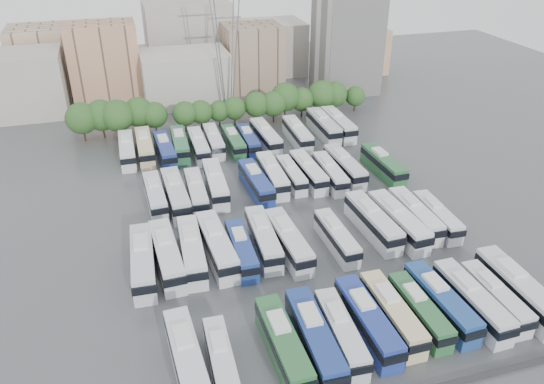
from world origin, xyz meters
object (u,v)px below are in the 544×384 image
object	(u,v)px
bus_r1_s0	(143,261)
bus_r1_s4	(242,249)
bus_r2_s10	(330,173)
bus_r0_s9	(419,310)
bus_r3_s8	(266,136)
bus_r1_s8	(337,237)
bus_r3_s0	(127,150)
bus_r0_s7	(367,321)
bus_r0_s10	(441,302)
bus_r3_s13	(338,124)
bus_r0_s2	(221,361)
bus_r2_s13	(383,164)
bus_r1_s10	(373,221)
bus_r3_s1	(145,147)
bus_r1_s13	(437,216)
bus_r2_s6	(256,182)
bus_r2_s4	(216,183)
bus_r2_s3	(196,192)
bus_r3_s12	(324,126)
bus_r3_s6	(233,142)
bus_r2_s8	(291,175)
bus_r0_s11	(472,300)
bus_r0_s4	(283,344)
bus_r1_s5	(263,238)
bus_r0_s5	(314,338)
bus_r3_s5	(214,141)
bus_r0_s12	(495,297)
bus_r3_s3	(180,144)
apartment_tower	(347,38)
bus_r3_s7	(248,140)
electricity_pylon	(225,30)
bus_r2_s1	(155,195)
bus_r3_s10	(297,134)
bus_r2_s2	(176,194)
bus_r0_s13	(518,289)
bus_r2_s9	(308,171)
bus_r1_s3	(217,245)
bus_r1_s6	(288,241)
bus_r3_s4	(199,145)
bus_r0_s8	(392,313)

from	to	relation	value
bus_r1_s0	bus_r1_s4	xyz separation A→B (m)	(12.95, -0.66, -0.30)
bus_r1_s0	bus_r2_s10	world-z (taller)	bus_r1_s0
bus_r0_s9	bus_r3_s8	xyz separation A→B (m)	(-3.28, 53.33, 0.26)
bus_r1_s8	bus_r3_s0	bearing A→B (deg)	123.98
bus_r0_s7	bus_r0_s10	world-z (taller)	bus_r0_s7
bus_r0_s10	bus_r3_s13	size ratio (longest dim) A/B	0.93
bus_r0_s2	bus_r2_s13	bearing A→B (deg)	46.72
bus_r1_s10	bus_r3_s1	size ratio (longest dim) A/B	1.03
bus_r1_s13	bus_r2_s6	bearing A→B (deg)	145.11
bus_r2_s4	bus_r2_s3	bearing A→B (deg)	-151.33
bus_r0_s10	bus_r3_s13	distance (m)	55.63
bus_r2_s6	bus_r3_s12	world-z (taller)	bus_r3_s12
bus_r3_s6	bus_r0_s9	bearing A→B (deg)	-80.24
bus_r2_s4	bus_r2_s8	xyz separation A→B (m)	(13.22, 0.09, -0.33)
bus_r0_s11	bus_r2_s8	size ratio (longest dim) A/B	1.17
bus_r0_s4	bus_r2_s4	distance (m)	37.51
bus_r0_s10	bus_r1_s5	world-z (taller)	bus_r1_s5
bus_r0_s5	bus_r3_s5	world-z (taller)	bus_r0_s5
bus_r0_s12	bus_r3_s3	bearing A→B (deg)	118.48
apartment_tower	bus_r3_s7	bearing A→B (deg)	-138.47
bus_r1_s0	bus_r3_s8	world-z (taller)	bus_r1_s0
bus_r3_s3	bus_r3_s7	world-z (taller)	bus_r3_s3
electricity_pylon	bus_r0_s11	world-z (taller)	electricity_pylon
bus_r0_s5	bus_r2_s1	size ratio (longest dim) A/B	1.10
bus_r0_s9	bus_r3_s1	xyz separation A→B (m)	(-26.60, 55.01, 0.27)
bus_r0_s2	bus_r3_s10	distance (m)	60.15
bus_r2_s2	bus_r3_s13	distance (m)	41.59
bus_r0_s13	bus_r2_s1	bearing A→B (deg)	138.30
electricity_pylon	bus_r2_s9	size ratio (longest dim) A/B	2.71
bus_r0_s12	bus_r2_s4	distance (m)	45.58
bus_r2_s10	bus_r3_s5	bearing A→B (deg)	132.25
bus_r0_s9	bus_r0_s13	distance (m)	13.07
bus_r3_s3	bus_r0_s7	bearing A→B (deg)	-73.98
bus_r1_s3	bus_r1_s6	world-z (taller)	bus_r1_s3
bus_r1_s4	bus_r3_s12	world-z (taller)	bus_r3_s12
bus_r0_s4	bus_r1_s8	size ratio (longest dim) A/B	1.11
bus_r3_s12	bus_r3_s13	world-z (taller)	bus_r3_s12
bus_r3_s3	bus_r3_s7	distance (m)	13.21
bus_r0_s11	bus_r3_s4	world-z (taller)	bus_r0_s11
apartment_tower	bus_r2_s4	size ratio (longest dim) A/B	1.97
bus_r0_s2	bus_r2_s3	world-z (taller)	bus_r2_s3
bus_r2_s10	bus_r3_s3	bearing A→B (deg)	141.67
bus_r3_s12	bus_r3_s13	xyz separation A→B (m)	(3.31, 0.19, -0.02)
bus_r1_s4	bus_r3_s1	distance (m)	38.78
bus_r0_s13	bus_r0_s12	bearing A→B (deg)	-176.18
bus_r0_s13	bus_r1_s10	distance (m)	21.33
bus_r3_s4	bus_r3_s3	bearing A→B (deg)	155.89
bus_r0_s8	bus_r3_s13	bearing A→B (deg)	73.51
bus_r1_s5	bus_r3_s7	distance (m)	34.65
bus_r0_s7	bus_r3_s12	distance (m)	57.41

